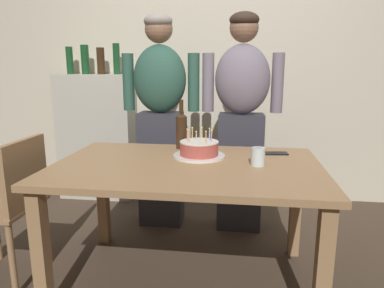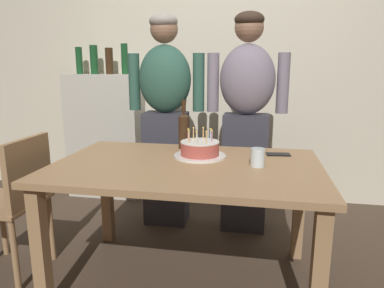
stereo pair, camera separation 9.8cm
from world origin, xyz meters
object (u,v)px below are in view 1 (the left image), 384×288
cell_phone (276,153)px  birthday_cake (199,150)px  person_man_bearded (161,118)px  water_glass_near (258,157)px  wine_bottle (181,129)px  dining_chair (12,199)px  person_woman_cardigan (241,120)px

cell_phone → birthday_cake: bearing=-170.6°
cell_phone → person_man_bearded: person_man_bearded is taller
water_glass_near → person_man_bearded: 1.07m
birthday_cake → wine_bottle: wine_bottle is taller
water_glass_near → wine_bottle: bearing=143.7°
water_glass_near → dining_chair: size_ratio=0.12×
wine_bottle → person_man_bearded: size_ratio=0.20×
birthday_cake → dining_chair: birthday_cake is taller
person_man_bearded → dining_chair: person_man_bearded is taller
wine_bottle → dining_chair: bearing=-152.8°
dining_chair → water_glass_near: bearing=94.9°
wine_bottle → person_woman_cardigan: bearing=47.5°
wine_bottle → person_man_bearded: (-0.24, 0.43, 0.01)m
water_glass_near → dining_chair: 1.45m
birthday_cake → person_woman_cardigan: person_woman_cardigan is taller
person_woman_cardigan → dining_chair: (-1.33, -0.91, -0.36)m
wine_bottle → dining_chair: size_ratio=0.37×
person_man_bearded → dining_chair: bearing=52.6°
person_man_bearded → person_woman_cardigan: size_ratio=1.00×
dining_chair → birthday_cake: bearing=104.0°
birthday_cake → person_woman_cardigan: bearing=68.6°
birthday_cake → cell_phone: (0.47, 0.13, -0.04)m
cell_phone → dining_chair: (-1.55, -0.40, -0.23)m
cell_phone → person_man_bearded: 1.00m
birthday_cake → cell_phone: birthday_cake is taller
person_woman_cardigan → birthday_cake: bearing=68.6°
water_glass_near → cell_phone: size_ratio=0.70×
water_glass_near → wine_bottle: (-0.49, 0.36, 0.08)m
water_glass_near → person_woman_cardigan: bearing=96.8°
person_man_bearded → dining_chair: 1.20m
cell_phone → person_woman_cardigan: (-0.22, 0.51, 0.13)m
birthday_cake → person_man_bearded: bearing=120.9°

